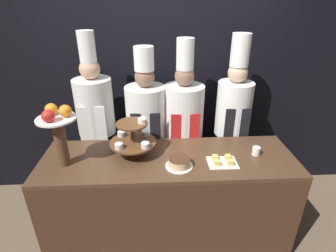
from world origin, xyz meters
TOP-DOWN VIEW (x-y plane):
  - wall_back at (0.00, 1.25)m, footprint 10.00×0.06m
  - buffet_counter at (0.00, 0.34)m, footprint 2.17×0.68m
  - tiered_stand at (-0.30, 0.41)m, footprint 0.40×0.40m
  - fruit_pedestal at (-0.85, 0.28)m, footprint 0.30×0.30m
  - cake_round at (0.08, 0.20)m, footprint 0.22×0.22m
  - cup_white at (0.76, 0.35)m, footprint 0.07×0.07m
  - cake_square_tray at (0.44, 0.23)m, footprint 0.24×0.19m
  - chef_left at (-0.70, 0.87)m, footprint 0.37×0.37m
  - chef_center_left at (-0.20, 0.87)m, footprint 0.40×0.40m
  - chef_center_right at (0.18, 0.87)m, footprint 0.40×0.40m
  - chef_right at (0.69, 0.87)m, footprint 0.35×0.35m

SIDE VIEW (x-z plane):
  - buffet_counter at x=0.00m, z-range 0.00..0.92m
  - cake_square_tray at x=0.44m, z-range 0.91..0.96m
  - cup_white at x=0.76m, z-range 0.92..0.99m
  - cake_round at x=0.08m, z-range 0.92..0.99m
  - chef_center_right at x=0.18m, z-range 0.04..1.87m
  - chef_center_left at x=-0.20m, z-range 0.08..1.84m
  - chef_right at x=0.69m, z-range 0.07..1.94m
  - chef_left at x=-0.70m, z-range 0.07..1.96m
  - tiered_stand at x=-0.30m, z-range 0.90..1.24m
  - fruit_pedestal at x=-0.85m, z-range 0.99..1.50m
  - wall_back at x=0.00m, z-range 0.00..2.80m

